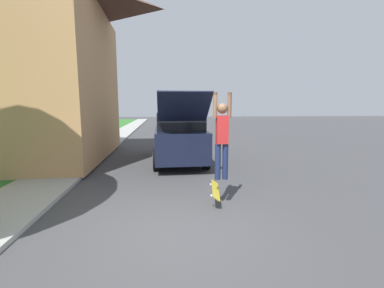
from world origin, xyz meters
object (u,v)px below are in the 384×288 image
Objects in this scene: skateboarder at (222,135)px; suv_parked at (178,135)px; car_down_street at (170,124)px; skateboard at (215,190)px.

suv_parked is at bearing 96.92° from skateboarder.
skateboarder is at bearing -88.67° from car_down_street.
suv_parked is 7.18× the size of skateboard.
car_down_street is at bearing 91.33° from skateboarder.
car_down_street is at bearing 91.00° from skateboard.
car_down_street is 2.13× the size of skateboarder.
car_down_street is at bearing 89.43° from suv_parked.
skateboarder reaches higher than car_down_street.
skateboard is (0.35, -19.92, -0.29)m from car_down_street.
skateboarder is (0.61, -5.05, 0.52)m from suv_parked.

